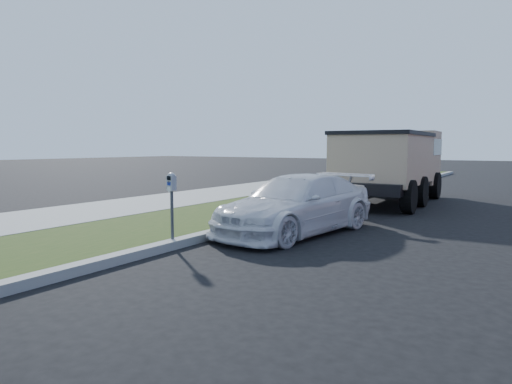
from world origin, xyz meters
The scene contains 5 objects.
ground centered at (0.00, 0.00, 0.00)m, with size 120.00×120.00×0.00m, color black.
streetside centered at (-5.57, 2.00, 0.07)m, with size 6.12×50.00×0.15m.
parking_meter centered at (-2.67, 0.20, 1.00)m, with size 0.19×0.14×1.23m.
white_wagon centered at (-1.45, 2.65, 0.61)m, with size 1.70×4.18×1.21m, color silver.
dump_truck centered at (-1.34, 9.06, 1.32)m, with size 2.61×6.06×2.34m.
Camera 1 is at (2.96, -5.75, 1.80)m, focal length 32.00 mm.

